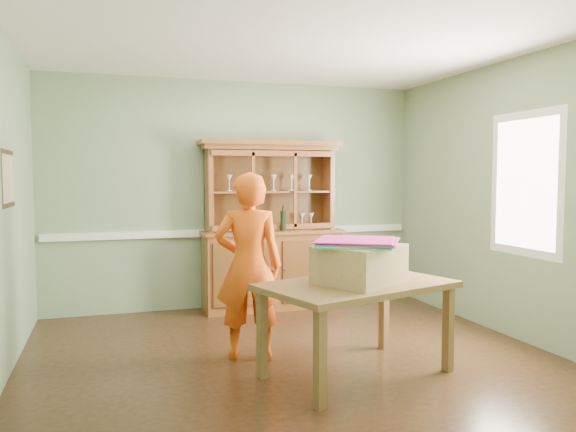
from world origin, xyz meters
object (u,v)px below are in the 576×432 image
object	(u,v)px
cardboard_box	(360,264)
china_hutch	(271,249)
person	(249,266)
dining_table	(357,293)

from	to	relation	value
cardboard_box	china_hutch	bearing A→B (deg)	90.40
cardboard_box	person	bearing A→B (deg)	136.23
china_hutch	person	distance (m)	1.88
cardboard_box	person	xyz separation A→B (m)	(-0.72, 0.69, -0.08)
china_hutch	dining_table	xyz separation A→B (m)	(0.01, -2.41, -0.05)
dining_table	person	distance (m)	0.99
china_hutch	cardboard_box	bearing A→B (deg)	-89.60
china_hutch	person	xyz separation A→B (m)	(-0.71, -1.74, 0.10)
china_hutch	dining_table	bearing A→B (deg)	-89.83
person	dining_table	bearing A→B (deg)	151.30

